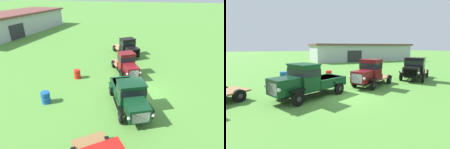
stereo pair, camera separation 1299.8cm
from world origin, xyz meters
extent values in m
plane|color=#518E38|center=(0.00, 0.00, 0.00)|extent=(240.00, 240.00, 0.00)
cube|color=#B2B7BC|center=(15.12, 26.07, 1.72)|extent=(22.44, 7.54, 3.43)
cube|color=brown|center=(15.12, 26.07, 3.61)|extent=(23.04, 8.34, 0.36)
cube|color=#2D2D33|center=(11.76, 22.26, 1.20)|extent=(3.20, 0.08, 2.40)
cylinder|color=black|center=(-6.19, 0.73, 0.38)|extent=(0.71, 0.63, 0.76)
cylinder|color=#2D2D2D|center=(-6.12, 0.65, 0.38)|extent=(0.23, 0.19, 0.27)
cylinder|color=black|center=(-3.11, -1.16, 0.40)|extent=(0.79, 0.50, 0.81)
cylinder|color=#2D2D2D|center=(-3.07, -1.24, 0.40)|extent=(0.27, 0.15, 0.28)
cylinder|color=black|center=(-3.98, 0.58, 0.40)|extent=(0.79, 0.50, 0.81)
cylinder|color=#2D2D2D|center=(-4.02, 0.67, 0.40)|extent=(0.27, 0.15, 0.28)
cylinder|color=black|center=(-0.16, 0.32, 0.40)|extent=(0.79, 0.50, 0.81)
cylinder|color=#2D2D2D|center=(-0.12, 0.24, 0.40)|extent=(0.27, 0.15, 0.28)
cylinder|color=black|center=(-1.03, 2.06, 0.40)|extent=(0.79, 0.50, 0.81)
cylinder|color=#2D2D2D|center=(-1.08, 2.14, 0.40)|extent=(0.27, 0.15, 0.28)
cube|color=black|center=(-2.14, 0.42, 0.48)|extent=(4.67, 3.06, 0.12)
cube|color=#0F381E|center=(-3.75, -0.39, 1.00)|extent=(1.95, 1.89, 0.92)
cube|color=silver|center=(-4.39, -0.71, 0.96)|extent=(0.53, 0.98, 0.69)
sphere|color=silver|center=(-4.07, -1.37, 1.02)|extent=(0.20, 0.20, 0.20)
sphere|color=silver|center=(-4.73, -0.07, 1.02)|extent=(0.20, 0.20, 0.20)
cube|color=black|center=(-3.11, -1.16, 0.86)|extent=(0.92, 0.59, 0.12)
cube|color=black|center=(-3.98, 0.58, 0.86)|extent=(0.92, 0.59, 0.12)
cube|color=#0F381E|center=(-2.52, 0.22, 1.31)|extent=(1.88, 2.09, 1.54)
cube|color=black|center=(-2.52, 0.22, 1.66)|extent=(1.94, 2.14, 0.43)
cube|color=#0F381E|center=(-2.52, 0.22, 2.12)|extent=(2.02, 2.21, 0.08)
cube|color=black|center=(-1.98, -0.57, 0.46)|extent=(1.61, 0.90, 0.05)
cube|color=black|center=(-2.84, 1.13, 0.46)|extent=(1.61, 0.90, 0.05)
cube|color=#0F381E|center=(-0.91, 1.03, 0.84)|extent=(2.91, 2.66, 0.59)
cube|color=black|center=(-0.91, 1.03, 1.11)|extent=(2.45, 2.24, 0.06)
cube|color=#0F381E|center=(-0.16, 0.32, 0.86)|extent=(0.88, 0.58, 0.12)
cube|color=#0F381E|center=(-1.03, 2.06, 0.86)|extent=(0.88, 0.58, 0.12)
cylinder|color=black|center=(2.58, 0.45, 0.38)|extent=(0.74, 0.53, 0.77)
cylinder|color=#2D2D2D|center=(2.63, 0.36, 0.38)|extent=(0.25, 0.16, 0.27)
cylinder|color=black|center=(1.75, 1.84, 0.38)|extent=(0.74, 0.53, 0.77)
cylinder|color=#2D2D2D|center=(1.70, 1.93, 0.38)|extent=(0.25, 0.16, 0.27)
cylinder|color=black|center=(5.16, 1.98, 0.38)|extent=(0.74, 0.53, 0.77)
cylinder|color=#2D2D2D|center=(5.21, 1.90, 0.38)|extent=(0.25, 0.16, 0.27)
cylinder|color=black|center=(4.32, 3.38, 0.38)|extent=(0.74, 0.53, 0.77)
cylinder|color=#2D2D2D|center=(4.27, 3.46, 0.38)|extent=(0.25, 0.16, 0.27)
cube|color=black|center=(3.33, 1.84, 0.46)|extent=(4.18, 2.99, 0.12)
cube|color=maroon|center=(1.97, 1.03, 0.96)|extent=(1.90, 1.76, 0.89)
cube|color=silver|center=(1.34, 0.65, 0.92)|extent=(0.51, 0.80, 0.66)
sphere|color=silver|center=(1.64, 0.12, 0.99)|extent=(0.20, 0.20, 0.20)
sphere|color=silver|center=(1.02, 1.17, 0.99)|extent=(0.20, 0.20, 0.20)
cube|color=black|center=(2.58, 0.45, 0.82)|extent=(0.86, 0.62, 0.12)
cube|color=black|center=(1.75, 1.84, 0.82)|extent=(0.86, 0.62, 0.12)
cube|color=maroon|center=(3.11, 1.71, 1.32)|extent=(1.70, 1.81, 1.60)
cube|color=black|center=(3.11, 1.71, 1.68)|extent=(1.76, 1.86, 0.45)
cube|color=maroon|center=(3.11, 1.71, 2.16)|extent=(1.83, 1.92, 0.08)
cube|color=black|center=(3.61, 1.08, 0.44)|extent=(1.43, 0.93, 0.05)
cube|color=black|center=(2.80, 2.45, 0.44)|extent=(1.43, 0.93, 0.05)
cube|color=#9E7547|center=(4.47, 2.52, 0.57)|extent=(2.61, 2.48, 0.10)
cube|color=#9E7547|center=(3.63, 2.02, 0.80)|extent=(0.86, 1.37, 0.44)
cylinder|color=black|center=(8.25, 1.25, 0.41)|extent=(0.75, 0.62, 0.81)
cylinder|color=#2D2D2D|center=(8.30, 1.17, 0.41)|extent=(0.25, 0.19, 0.28)
cylinder|color=black|center=(7.11, 2.78, 0.41)|extent=(0.75, 0.62, 0.81)
cylinder|color=#2D2D2D|center=(7.05, 2.86, 0.41)|extent=(0.25, 0.19, 0.28)
cylinder|color=black|center=(10.86, 3.20, 0.41)|extent=(0.75, 0.62, 0.81)
cylinder|color=#2D2D2D|center=(10.92, 3.12, 0.41)|extent=(0.25, 0.19, 0.28)
cylinder|color=black|center=(9.73, 4.72, 0.41)|extent=(0.75, 0.62, 0.81)
cylinder|color=#2D2D2D|center=(9.67, 4.80, 0.41)|extent=(0.25, 0.19, 0.28)
cube|color=black|center=(8.92, 2.94, 0.49)|extent=(4.37, 3.62, 0.12)
cube|color=black|center=(7.49, 1.88, 0.96)|extent=(2.02, 1.98, 0.82)
cube|color=silver|center=(6.91, 1.44, 0.92)|extent=(0.67, 0.87, 0.62)
sphere|color=silver|center=(7.32, 0.86, 0.98)|extent=(0.20, 0.20, 0.20)
sphere|color=silver|center=(6.47, 2.01, 0.98)|extent=(0.20, 0.20, 0.20)
cube|color=black|center=(8.25, 1.25, 0.86)|extent=(0.87, 0.72, 0.12)
cube|color=black|center=(7.11, 2.78, 0.86)|extent=(0.87, 0.72, 0.12)
cube|color=black|center=(8.59, 2.69, 1.31)|extent=(1.96, 2.06, 1.52)
cube|color=black|center=(8.59, 2.69, 1.65)|extent=(2.03, 2.12, 0.43)
cube|color=black|center=(8.59, 2.69, 2.11)|extent=(2.11, 2.19, 0.08)
cube|color=black|center=(9.24, 2.02, 0.47)|extent=(1.44, 1.12, 0.05)
cube|color=black|center=(8.13, 3.51, 0.47)|extent=(1.44, 1.12, 0.05)
cube|color=tan|center=(10.01, 3.75, 0.60)|extent=(3.03, 2.95, 0.10)
cube|color=tan|center=(9.11, 3.08, 0.83)|extent=(1.14, 1.50, 0.44)
cylinder|color=red|center=(0.89, 5.91, 0.42)|extent=(0.58, 0.58, 0.85)
cylinder|color=maroon|center=(0.89, 5.91, 0.59)|extent=(0.61, 0.61, 0.03)
cylinder|color=maroon|center=(0.89, 5.91, 0.25)|extent=(0.61, 0.61, 0.03)
cylinder|color=#1951B2|center=(-3.40, 6.36, 0.44)|extent=(0.62, 0.62, 0.89)
cylinder|color=navy|center=(-3.40, 6.36, 0.62)|extent=(0.65, 0.65, 0.03)
cylinder|color=navy|center=(-3.40, 6.36, 0.27)|extent=(0.65, 0.65, 0.03)
camera|label=1|loc=(-12.45, -1.28, 7.57)|focal=28.00mm
camera|label=2|loc=(-4.30, -10.42, 3.19)|focal=28.00mm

